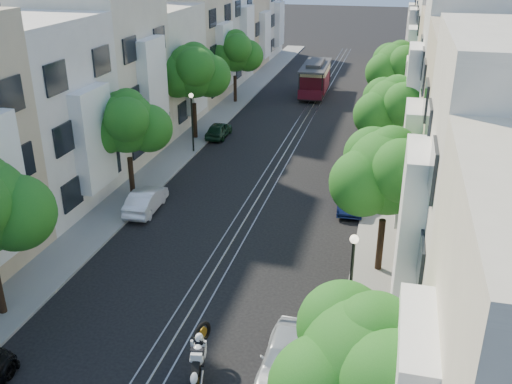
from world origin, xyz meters
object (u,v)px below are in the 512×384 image
Objects in this scene: tree_e_d at (399,68)px; sportbike_rider at (199,354)px; tree_e_c at (395,109)px; parked_car_e_far at (358,166)px; parked_car_w_mid at (146,200)px; parked_car_e_near at (285,356)px; tree_w_c at (194,72)px; lamp_east at (352,270)px; cable_car at (315,77)px; lamp_west at (192,114)px; tree_e_b at (389,174)px; tree_w_b at (127,124)px; tree_e_a at (370,371)px; tree_w_d at (235,53)px; parked_car_w_far at (219,130)px; parked_car_e_mid at (351,197)px.

tree_e_d is 3.08× the size of sportbike_rider.
parked_car_e_far is at bearing 165.82° from tree_e_c.
parked_car_e_near is at bearing 129.20° from parked_car_w_mid.
parked_car_e_far is (3.73, 19.91, -0.29)m from sportbike_rider.
lamp_east is at bearing -57.35° from tree_w_c.
cable_car is 29.01m from parked_car_w_mid.
lamp_east and lamp_west have the same top height.
tree_w_c is 26.55m from parked_car_e_near.
tree_w_c reaches higher than tree_e_b.
tree_e_d is at bearing 49.73° from tree_w_b.
tree_e_a is 6.51m from parked_car_e_near.
parked_car_w_mid is (-10.94, -8.13, -0.01)m from parked_car_e_far.
sportbike_rider reaches higher than parked_car_e_far.
cable_car is 2.03× the size of parked_car_w_mid.
sportbike_rider is 13.81m from parked_car_w_mid.
tree_e_c and tree_w_d have the same top height.
tree_e_d is 1.79× the size of parked_car_w_mid.
tree_w_b is 1.64× the size of parked_car_w_mid.
tree_e_a is at bearing -80.32° from parked_car_e_far.
tree_w_b reaches higher than parked_car_w_far.
cable_car is at bearing 100.45° from lamp_east.
tree_e_b is 1.61× the size of lamp_west.
lamp_east is 3.85m from parked_car_e_near.
tree_w_c reaches higher than lamp_east.
lamp_west is (0.84, -2.98, -2.22)m from tree_w_c.
tree_w_c reaches higher than parked_car_w_far.
tree_e_a is 23.86m from parked_car_e_far.
tree_e_d is 29.94m from parked_car_e_near.
tree_e_d is (0.00, 11.00, 0.27)m from tree_e_c.
tree_e_a is at bearing -86.59° from parked_car_e_mid.
sportbike_rider is (-5.66, -30.42, -3.94)m from tree_e_d.
parked_car_e_far is at bearing -146.81° from parked_car_w_mid.
cable_car is 2.01× the size of parked_car_e_mid.
tree_w_b is at bearing -175.65° from parked_car_e_mid.
tree_e_c reaches higher than tree_e_a.
cable_car is (5.80, 18.87, -1.09)m from lamp_west.
parked_car_e_mid is (-0.93, 11.46, -2.21)m from lamp_east.
tree_w_b is 16.81m from lamp_east.
lamp_west reaches higher than sportbike_rider.
tree_e_a is 1.51× the size of lamp_east.
tree_e_b is 1.73× the size of parked_car_e_mid.
tree_e_a is at bearing -82.21° from lamp_east.
parked_car_w_mid is at bearing -138.37° from parked_car_e_far.
tree_e_c is at bearing -90.00° from tree_e_d.
tree_e_d is at bearing -53.29° from cable_car.
parked_car_w_far is (0.70, 3.76, -2.25)m from lamp_west.
tree_e_d reaches higher than parked_car_w_mid.
tree_w_d reaches higher than tree_e_a.
cable_car is at bearing 110.38° from tree_e_c.
parked_car_e_near is (-2.86, -29.50, -4.21)m from tree_e_d.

